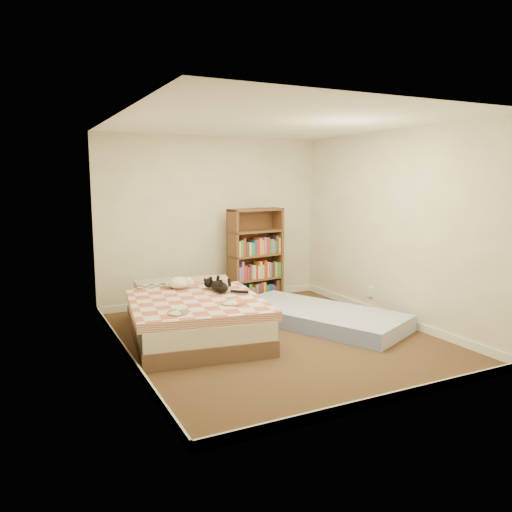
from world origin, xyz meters
name	(u,v)px	position (x,y,z in m)	size (l,w,h in m)	color
room	(276,238)	(0.00, 0.00, 1.20)	(3.51, 4.01, 2.51)	#44331D
bed	(193,315)	(-0.85, 0.52, 0.25)	(1.72, 2.22, 0.55)	brown
bookshelf	(255,267)	(0.57, 1.71, 0.53)	(0.90, 0.40, 1.43)	#542D1C
floor_mattress	(318,316)	(0.77, 0.25, 0.10)	(1.01, 2.24, 0.20)	#7A8BCC
black_cat	(218,286)	(-0.48, 0.61, 0.56)	(0.29, 0.68, 0.15)	black
white_dog	(180,283)	(-0.86, 0.98, 0.56)	(0.31, 0.33, 0.15)	white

